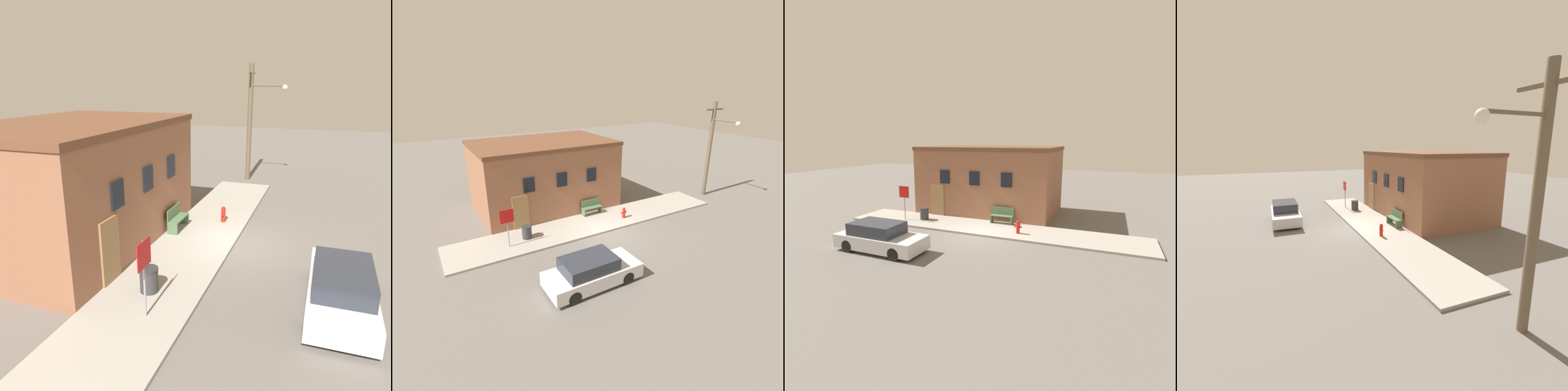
% 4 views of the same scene
% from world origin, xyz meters
% --- Properties ---
extents(ground_plane, '(80.00, 80.00, 0.00)m').
position_xyz_m(ground_plane, '(0.00, 0.00, 0.00)').
color(ground_plane, '#66605B').
extents(sidewalk, '(18.01, 2.99, 0.12)m').
position_xyz_m(sidewalk, '(0.00, 1.49, 0.06)').
color(sidewalk, '#9E998E').
rests_on(sidewalk, ground).
extents(brick_building, '(9.38, 6.15, 4.75)m').
position_xyz_m(brick_building, '(-1.48, 6.00, 2.38)').
color(brick_building, '#8E5B42').
rests_on(brick_building, ground).
extents(fire_hydrant, '(0.43, 0.20, 0.72)m').
position_xyz_m(fire_hydrant, '(2.03, 1.03, 0.48)').
color(fire_hydrant, red).
rests_on(fire_hydrant, sidewalk).
extents(stop_sign, '(0.74, 0.06, 2.18)m').
position_xyz_m(stop_sign, '(-5.61, 1.10, 1.66)').
color(stop_sign, gray).
rests_on(stop_sign, sidewalk).
extents(bench, '(1.40, 0.44, 1.00)m').
position_xyz_m(bench, '(0.54, 2.67, 0.60)').
color(bench, '#4C6B47').
rests_on(bench, sidewalk).
extents(trash_bin, '(0.58, 0.58, 0.76)m').
position_xyz_m(trash_bin, '(-4.44, 1.58, 0.50)').
color(trash_bin, '#333338').
rests_on(trash_bin, sidewalk).
extents(parked_car, '(4.33, 1.76, 1.38)m').
position_xyz_m(parked_car, '(-3.36, -3.81, 0.66)').
color(parked_car, black).
rests_on(parked_car, ground).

